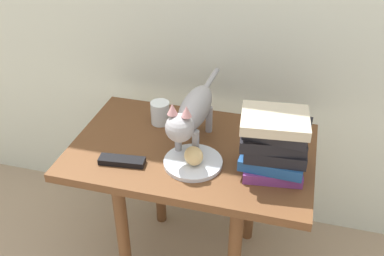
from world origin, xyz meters
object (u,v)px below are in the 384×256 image
(side_table, at_px, (192,167))
(plate, at_px, (193,162))
(bread_roll, at_px, (194,156))
(book_stack, at_px, (274,144))
(cat, at_px, (192,112))
(candle_jar, at_px, (160,114))
(tv_remote, at_px, (122,161))

(side_table, bearing_deg, plate, -72.71)
(bread_roll, distance_m, book_stack, 0.26)
(cat, height_order, candle_jar, cat)
(cat, height_order, book_stack, cat)
(cat, relative_size, book_stack, 2.20)
(side_table, distance_m, cat, 0.22)
(bread_roll, xyz_separation_m, book_stack, (0.24, 0.04, 0.07))
(plate, xyz_separation_m, bread_roll, (0.00, -0.01, 0.03))
(tv_remote, bearing_deg, plate, 7.96)
(cat, distance_m, book_stack, 0.29)
(plate, bearing_deg, cat, 107.07)
(cat, distance_m, candle_jar, 0.21)
(cat, xyz_separation_m, tv_remote, (-0.19, -0.16, -0.12))
(book_stack, bearing_deg, plate, -173.53)
(bread_roll, distance_m, candle_jar, 0.29)
(plate, bearing_deg, tv_remote, -165.79)
(tv_remote, bearing_deg, cat, 32.72)
(side_table, height_order, candle_jar, candle_jar)
(plate, bearing_deg, bread_roll, -61.62)
(book_stack, height_order, candle_jar, book_stack)
(bread_roll, bearing_deg, plate, 118.38)
(side_table, bearing_deg, cat, 105.47)
(plate, distance_m, book_stack, 0.27)
(cat, bearing_deg, plate, -72.93)
(book_stack, bearing_deg, side_table, 167.87)
(cat, bearing_deg, bread_roll, -72.12)
(candle_jar, height_order, tv_remote, candle_jar)
(bread_roll, bearing_deg, book_stack, 8.22)
(bread_roll, relative_size, cat, 0.17)
(candle_jar, bearing_deg, plate, -49.38)
(plate, height_order, book_stack, book_stack)
(plate, height_order, bread_roll, bread_roll)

